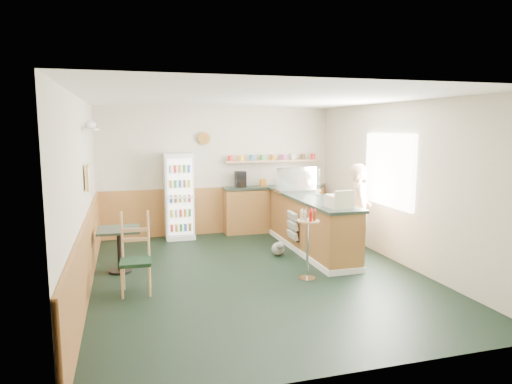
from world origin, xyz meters
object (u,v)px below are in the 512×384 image
object	(u,v)px
display_case	(297,180)
cafe_chair	(135,250)
cafe_table	(119,242)
cash_register	(339,201)
condiment_stand	(308,233)
shopkeeper	(360,210)
drinks_fridge	(179,196)

from	to	relation	value
display_case	cafe_chair	xyz separation A→B (m)	(-3.18, -2.02, -0.66)
cafe_table	cash_register	bearing A→B (deg)	-13.20
cafe_table	cafe_chair	xyz separation A→B (m)	(0.22, -0.94, 0.09)
display_case	condiment_stand	distance (m)	2.37
cash_register	shopkeeper	bearing A→B (deg)	37.68
drinks_fridge	cafe_table	bearing A→B (deg)	-120.50
cash_register	shopkeeper	distance (m)	0.96
condiment_stand	cafe_table	xyz separation A→B (m)	(-2.73, 1.13, -0.21)
shopkeeper	cafe_table	world-z (taller)	shopkeeper
shopkeeper	cafe_chair	world-z (taller)	shopkeeper
condiment_stand	display_case	bearing A→B (deg)	73.16
drinks_fridge	display_case	distance (m)	2.43
cash_register	shopkeeper	world-z (taller)	shopkeeper
shopkeeper	cash_register	bearing A→B (deg)	152.66
shopkeeper	condiment_stand	distance (m)	1.66
drinks_fridge	display_case	world-z (taller)	drinks_fridge
drinks_fridge	condiment_stand	xyz separation A→B (m)	(1.55, -3.13, -0.17)
drinks_fridge	cash_register	world-z (taller)	drinks_fridge
condiment_stand	cafe_chair	size ratio (longest dim) A/B	0.94
cafe_chair	drinks_fridge	bearing A→B (deg)	75.36
cafe_chair	display_case	bearing A→B (deg)	35.76
drinks_fridge	cafe_table	size ratio (longest dim) A/B	2.49
cafe_table	cafe_chair	size ratio (longest dim) A/B	0.63
cash_register	cafe_chair	xyz separation A→B (m)	(-3.18, -0.15, -0.52)
shopkeeper	cafe_chair	bearing A→B (deg)	123.35
drinks_fridge	display_case	xyz separation A→B (m)	(2.22, -0.93, 0.37)
shopkeeper	condiment_stand	world-z (taller)	shopkeeper
cafe_chair	shopkeeper	bearing A→B (deg)	14.06
drinks_fridge	shopkeeper	distance (m)	3.66
condiment_stand	cash_register	bearing A→B (deg)	26.77
display_case	condiment_stand	bearing A→B (deg)	-106.84
drinks_fridge	condiment_stand	size ratio (longest dim) A/B	1.66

